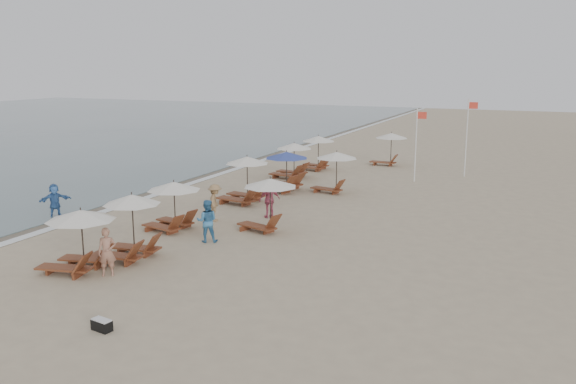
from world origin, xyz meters
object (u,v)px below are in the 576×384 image
at_px(inland_station_2, 388,144).
at_px(lounger_station_2, 171,204).
at_px(waterline_walker, 55,200).
at_px(lounger_station_3, 243,181).
at_px(lounger_station_0, 78,239).
at_px(lounger_station_4, 282,172).
at_px(inland_station_0, 265,197).
at_px(inland_station_1, 333,166).
at_px(lounger_station_5, 291,161).
at_px(lounger_station_6, 316,152).
at_px(flag_pole_near, 417,141).
at_px(lounger_station_1, 128,229).
at_px(duffel_bag, 102,325).
at_px(beachgoer_mid_b, 215,203).
at_px(beachgoer_far_a, 270,200).
at_px(beachgoer_mid_a, 207,221).
at_px(beachgoer_near, 107,252).

bearing_deg(inland_station_2, lounger_station_2, -101.55).
bearing_deg(waterline_walker, lounger_station_3, -14.56).
xyz_separation_m(lounger_station_0, lounger_station_4, (0.76, 14.84, -0.10)).
xyz_separation_m(inland_station_0, inland_station_1, (-0.03, 8.42, 0.03)).
bearing_deg(lounger_station_5, lounger_station_6, 83.36).
bearing_deg(lounger_station_6, flag_pole_near, -12.19).
height_order(lounger_station_1, duffel_bag, lounger_station_1).
distance_m(lounger_station_1, waterline_walker, 7.89).
xyz_separation_m(lounger_station_5, beachgoer_mid_b, (1.15, -11.01, -0.22)).
xyz_separation_m(lounger_station_3, beachgoer_far_a, (2.55, -2.24, -0.26)).
height_order(lounger_station_3, lounger_station_4, lounger_station_3).
distance_m(lounger_station_5, beachgoer_mid_b, 11.07).
height_order(beachgoer_mid_b, duffel_bag, beachgoer_mid_b).
distance_m(lounger_station_4, inland_station_1, 2.87).
relative_size(beachgoer_far_a, waterline_walker, 1.10).
distance_m(lounger_station_5, beachgoer_mid_a, 14.18).
bearing_deg(inland_station_1, lounger_station_1, -101.70).
xyz_separation_m(lounger_station_3, lounger_station_4, (0.57, 3.48, -0.07)).
relative_size(lounger_station_1, lounger_station_4, 0.85).
xyz_separation_m(lounger_station_2, beachgoer_mid_a, (2.29, -0.92, -0.28)).
xyz_separation_m(lounger_station_0, beachgoer_far_a, (2.73, 9.12, -0.29)).
height_order(lounger_station_3, inland_station_0, lounger_station_3).
height_order(lounger_station_6, inland_station_1, lounger_station_6).
distance_m(lounger_station_5, inland_station_1, 5.07).
height_order(lounger_station_5, inland_station_2, inland_station_2).
bearing_deg(beachgoer_far_a, lounger_station_6, -125.14).
xyz_separation_m(beachgoer_far_a, waterline_walker, (-9.04, -3.75, -0.08)).
xyz_separation_m(inland_station_2, flag_pole_near, (2.98, -5.16, 0.93)).
distance_m(lounger_station_5, inland_station_2, 8.17).
bearing_deg(beachgoer_mid_a, lounger_station_6, -107.62).
height_order(lounger_station_6, duffel_bag, lounger_station_6).
bearing_deg(lounger_station_1, inland_station_2, 82.26).
xyz_separation_m(lounger_station_1, beachgoer_mid_b, (0.09, 5.89, -0.28)).
relative_size(lounger_station_2, inland_station_0, 0.95).
distance_m(lounger_station_1, lounger_station_6, 20.17).
height_order(inland_station_0, beachgoer_mid_b, inland_station_0).
distance_m(inland_station_1, inland_station_2, 10.15).
height_order(waterline_walker, flag_pole_near, flag_pole_near).
height_order(beachgoer_mid_a, beachgoer_far_a, beachgoer_mid_a).
bearing_deg(waterline_walker, lounger_station_5, 8.64).
height_order(lounger_station_0, lounger_station_6, lounger_station_6).
xyz_separation_m(lounger_station_0, inland_station_0, (3.56, 7.00, 0.33)).
bearing_deg(inland_station_1, lounger_station_6, 118.51).
bearing_deg(flag_pole_near, lounger_station_1, -108.43).
xyz_separation_m(lounger_station_2, waterline_walker, (-6.15, -0.23, -0.36)).
bearing_deg(beachgoer_mid_b, inland_station_1, -44.84).
xyz_separation_m(lounger_station_6, beachgoer_far_a, (2.73, -12.79, -0.35)).
height_order(beachgoer_near, waterline_walker, beachgoer_near).
xyz_separation_m(beachgoer_mid_a, beachgoer_mid_b, (-1.37, 2.95, -0.01)).
height_order(inland_station_0, inland_station_2, same).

